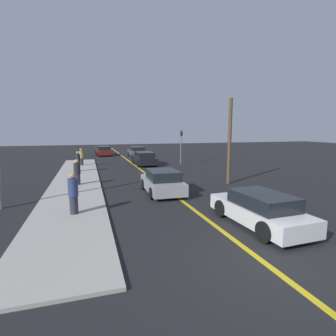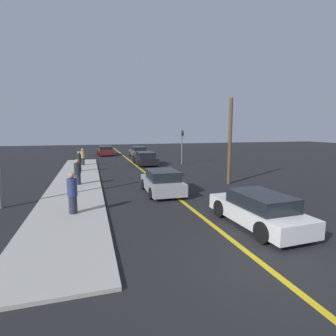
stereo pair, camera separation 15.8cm
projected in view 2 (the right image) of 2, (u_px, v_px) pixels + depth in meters
The scene contains 14 objects.
ground_plane at pixel (266, 266), 7.03m from camera, with size 120.00×120.00×0.00m, color black.
road_center_line at pixel (141, 169), 24.10m from camera, with size 0.20×60.00×0.01m.
sidewalk_left at pixel (77, 182), 18.21m from camera, with size 3.14×26.79×0.10m.
car_near_right_lane at pixel (258, 210), 9.87m from camera, with size 2.02×4.44×1.31m.
car_ahead_center at pixel (162, 182), 15.05m from camera, with size 2.02×3.96×1.35m.
car_far_distant at pixel (145, 158), 27.18m from camera, with size 2.01×4.56×1.35m.
car_parked_left_lot at pixel (138, 152), 35.22m from camera, with size 2.07×4.40×1.35m.
car_oncoming_far at pixel (105, 151), 37.23m from camera, with size 2.20×4.86×1.30m.
pedestrian_near_curb at pixel (72, 193), 11.03m from camera, with size 0.40×0.40×1.77m.
pedestrian_mid_group at pixel (78, 172), 16.91m from camera, with size 0.42×0.42×1.65m.
pedestrian_far_standing at pixel (79, 161), 22.34m from camera, with size 0.38×0.38×1.71m.
pedestrian_by_sign at pixel (83, 157), 26.16m from camera, with size 0.40×0.40×1.66m.
traffic_light at pixel (182, 143), 27.23m from camera, with size 0.18×0.40×3.54m.
utility_pole at pixel (230, 142), 17.37m from camera, with size 0.24×0.24×5.67m.
Camera 2 is at (-4.38, -5.55, 3.65)m, focal length 28.00 mm.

